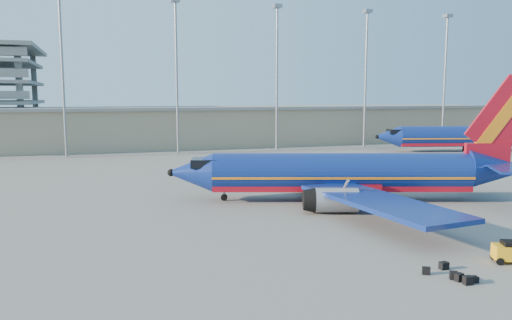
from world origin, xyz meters
name	(u,v)px	position (x,y,z in m)	size (l,w,h in m)	color
ground	(292,198)	(0.00, 0.00, 0.00)	(220.00, 220.00, 0.00)	slate
terminal_building	(237,125)	(10.00, 58.00, 4.32)	(122.00, 16.00, 8.50)	gray
light_mast_row	(228,61)	(5.00, 46.00, 17.55)	(101.60, 1.60, 28.65)	gray
aircraft_main	(349,174)	(5.19, -2.88, 2.79)	(37.46, 35.46, 13.08)	navy
aircraft_second	(470,136)	(49.98, 31.32, 2.99)	(37.78, 17.67, 13.03)	navy
baggage_tug	(510,252)	(5.87, -23.61, 0.76)	(2.35, 1.94, 1.46)	gold
luggage_pile	(455,275)	(0.55, -24.85, 0.23)	(2.40, 3.03, 0.51)	black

